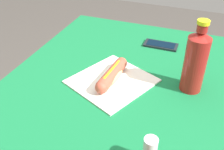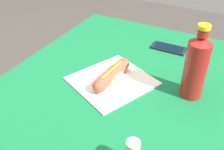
{
  "view_description": "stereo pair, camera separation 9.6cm",
  "coord_description": "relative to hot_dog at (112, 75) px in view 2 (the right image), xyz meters",
  "views": [
    {
      "loc": [
        0.67,
        0.27,
        1.35
      ],
      "look_at": [
        -0.06,
        -0.01,
        0.8
      ],
      "focal_mm": 42.59,
      "sensor_mm": 36.0,
      "label": 1
    },
    {
      "loc": [
        0.63,
        0.35,
        1.35
      ],
      "look_at": [
        -0.06,
        -0.01,
        0.8
      ],
      "focal_mm": 42.59,
      "sensor_mm": 36.0,
      "label": 2
    }
  ],
  "objects": [
    {
      "name": "paper_wrapper",
      "position": [
        -0.0,
        0.0,
        -0.03
      ],
      "size": [
        0.35,
        0.34,
        0.01
      ],
      "primitive_type": "cube",
      "rotation": [
        0.0,
        0.0,
        -0.42
      ],
      "color": "silver",
      "rests_on": "dining_table"
    },
    {
      "name": "cell_phone",
      "position": [
        -0.33,
        0.11,
        -0.03
      ],
      "size": [
        0.07,
        0.15,
        0.01
      ],
      "color": "black",
      "rests_on": "dining_table"
    },
    {
      "name": "dining_table",
      "position": [
        0.06,
        0.01,
        -0.18
      ],
      "size": [
        1.19,
        0.81,
        0.77
      ],
      "color": "brown",
      "rests_on": "ground"
    },
    {
      "name": "soda_bottle",
      "position": [
        -0.06,
        0.27,
        0.08
      ],
      "size": [
        0.08,
        0.08,
        0.26
      ],
      "color": "maroon",
      "rests_on": "dining_table"
    },
    {
      "name": "hot_dog",
      "position": [
        0.0,
        0.0,
        0.0
      ],
      "size": [
        0.21,
        0.07,
        0.05
      ],
      "color": "#DBB26B",
      "rests_on": "paper_wrapper"
    }
  ]
}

